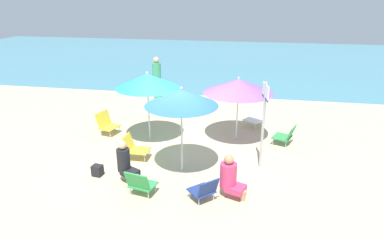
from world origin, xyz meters
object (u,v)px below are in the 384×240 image
(umbrella_purple, at_px, (239,86))
(person_c, at_px, (230,177))
(person_b, at_px, (157,79))
(beach_chair_e, at_px, (140,183))
(beach_chair_c, at_px, (107,123))
(beach_chair_a, at_px, (286,135))
(person_a, at_px, (125,162))
(umbrella_blue, at_px, (181,98))
(beach_bag, at_px, (97,170))
(beach_chair_d, at_px, (135,147))
(beach_chair_f, at_px, (256,117))
(warning_sign, at_px, (264,113))
(umbrella_teal, at_px, (147,81))
(beach_chair_b, at_px, (204,190))

(umbrella_purple, height_order, person_c, umbrella_purple)
(umbrella_purple, distance_m, person_b, 4.50)
(beach_chair_e, xyz_separation_m, person_c, (1.81, 0.33, 0.15))
(beach_chair_c, distance_m, person_c, 4.70)
(beach_chair_a, height_order, person_a, person_a)
(person_b, xyz_separation_m, person_c, (3.23, -6.05, -0.41))
(umbrella_blue, height_order, beach_chair_e, umbrella_blue)
(person_c, distance_m, beach_bag, 3.10)
(person_a, height_order, person_b, person_b)
(person_b, bearing_deg, beach_chair_d, 154.38)
(umbrella_purple, xyz_separation_m, person_a, (-2.28, -2.77, -1.10))
(beach_chair_d, distance_m, person_b, 4.87)
(umbrella_purple, distance_m, beach_chair_f, 1.86)
(beach_chair_d, distance_m, beach_chair_e, 1.74)
(beach_chair_d, xyz_separation_m, warning_sign, (3.12, 0.12, 1.07))
(beach_chair_e, xyz_separation_m, person_b, (-1.41, 6.38, 0.57))
(umbrella_teal, xyz_separation_m, beach_chair_d, (-0.02, -1.24, -1.40))
(umbrella_teal, distance_m, beach_chair_f, 3.69)
(beach_chair_b, bearing_deg, umbrella_blue, -13.31)
(umbrella_teal, bearing_deg, beach_chair_c, 172.39)
(umbrella_blue, distance_m, beach_bag, 2.58)
(beach_chair_b, bearing_deg, person_b, -20.47)
(person_b, bearing_deg, beach_chair_a, -159.71)
(beach_chair_a, xyz_separation_m, beach_chair_c, (-5.18, -0.13, 0.05))
(beach_chair_e, xyz_separation_m, beach_bag, (-1.25, 0.64, -0.17))
(beach_chair_b, height_order, beach_chair_f, beach_chair_b)
(beach_chair_a, distance_m, beach_chair_b, 3.62)
(warning_sign, bearing_deg, beach_chair_a, 52.69)
(umbrella_purple, xyz_separation_m, person_c, (0.04, -2.95, -1.13))
(umbrella_blue, relative_size, person_b, 1.20)
(person_a, distance_m, beach_bag, 0.84)
(person_c, bearing_deg, beach_bag, -164.75)
(umbrella_purple, height_order, beach_chair_c, umbrella_purple)
(beach_chair_e, relative_size, person_c, 0.65)
(beach_chair_b, xyz_separation_m, person_c, (0.49, 0.31, 0.17))
(beach_chair_d, relative_size, person_b, 0.37)
(beach_chair_b, relative_size, person_a, 0.72)
(umbrella_teal, xyz_separation_m, person_c, (2.47, -2.52, -1.27))
(umbrella_purple, bearing_deg, person_a, -129.44)
(umbrella_blue, bearing_deg, beach_bag, -162.90)
(beach_chair_c, xyz_separation_m, beach_chair_d, (1.36, -1.43, -0.01))
(beach_chair_b, height_order, beach_chair_d, beach_chair_d)
(person_c, bearing_deg, person_b, 139.08)
(umbrella_purple, distance_m, beach_bag, 4.27)
(umbrella_blue, distance_m, warning_sign, 1.94)
(beach_chair_b, distance_m, beach_chair_d, 2.56)
(person_a, distance_m, person_b, 5.95)
(umbrella_teal, xyz_separation_m, beach_chair_a, (3.80, 0.31, -1.44))
(beach_chair_c, distance_m, beach_chair_f, 4.58)
(umbrella_teal, bearing_deg, beach_chair_e, -76.96)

